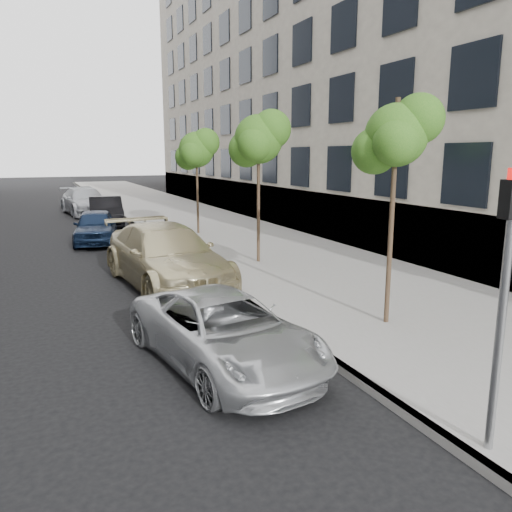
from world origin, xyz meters
TOP-DOWN VIEW (x-y plane):
  - ground at (0.00, 0.00)m, footprint 160.00×160.00m
  - sidewalk at (4.30, 24.00)m, footprint 6.40×72.00m
  - curb at (1.18, 24.00)m, footprint 0.15×72.00m
  - tree_near at (3.23, 1.50)m, footprint 1.59×1.39m
  - tree_mid at (3.23, 8.00)m, footprint 1.82×1.62m
  - tree_far at (3.23, 14.50)m, footprint 1.82×1.62m
  - signal_pole at (1.42, -2.67)m, footprint 0.26×0.21m
  - minivan at (-0.51, 1.12)m, footprint 2.66×4.64m
  - suv at (-0.11, 6.75)m, footprint 2.89×5.88m
  - sedan_blue at (-1.12, 14.49)m, footprint 2.21×4.18m
  - sedan_black at (-0.10, 19.29)m, footprint 1.94×4.56m
  - sedan_rear at (-0.57, 24.83)m, footprint 2.85×5.65m

SIDE VIEW (x-z plane):
  - ground at x=0.00m, z-range 0.00..0.00m
  - sidewalk at x=4.30m, z-range 0.00..0.14m
  - curb at x=1.18m, z-range 0.00..0.14m
  - minivan at x=-0.51m, z-range 0.00..1.22m
  - sedan_blue at x=-1.12m, z-range 0.00..1.35m
  - sedan_black at x=-0.10m, z-range 0.00..1.46m
  - sedan_rear at x=-0.57m, z-range 0.00..1.57m
  - suv at x=-0.11m, z-range 0.00..1.64m
  - signal_pole at x=1.42m, z-range 0.54..3.80m
  - tree_far at x=3.23m, z-range 1.49..5.98m
  - tree_near at x=3.23m, z-range 1.62..6.17m
  - tree_mid at x=3.23m, z-range 1.62..6.38m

